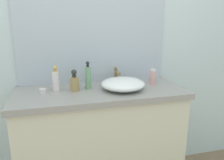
% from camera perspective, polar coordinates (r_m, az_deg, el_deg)
% --- Properties ---
extents(bathroom_wall_rear, '(6.00, 0.06, 2.60)m').
position_cam_1_polar(bathroom_wall_rear, '(1.90, -6.64, 10.86)').
color(bathroom_wall_rear, silver).
rests_on(bathroom_wall_rear, ground).
extents(vanity_counter, '(1.30, 0.53, 0.92)m').
position_cam_1_polar(vanity_counter, '(1.87, -2.80, -16.22)').
color(vanity_counter, beige).
rests_on(vanity_counter, ground).
extents(wall_mirror_panel, '(1.26, 0.01, 1.01)m').
position_cam_1_polar(wall_mirror_panel, '(1.86, -4.90, 14.81)').
color(wall_mirror_panel, '#B2BCC6').
rests_on(wall_mirror_panel, vanity_counter).
extents(sink_basin, '(0.34, 0.34, 0.09)m').
position_cam_1_polar(sink_basin, '(1.68, 2.86, -1.03)').
color(sink_basin, white).
rests_on(sink_basin, vanity_counter).
extents(faucet, '(0.03, 0.13, 0.14)m').
position_cam_1_polar(faucet, '(1.85, 1.20, 1.53)').
color(faucet, olive).
rests_on(faucet, vanity_counter).
extents(soap_dispenser, '(0.05, 0.05, 0.19)m').
position_cam_1_polar(soap_dispenser, '(1.70, -14.53, -0.05)').
color(soap_dispenser, white).
rests_on(soap_dispenser, vanity_counter).
extents(lotion_bottle, '(0.05, 0.05, 0.22)m').
position_cam_1_polar(lotion_bottle, '(1.70, -6.32, 0.82)').
color(lotion_bottle, '#73A477').
rests_on(lotion_bottle, vanity_counter).
extents(perfume_bottle, '(0.07, 0.07, 0.17)m').
position_cam_1_polar(perfume_bottle, '(1.67, -9.85, -0.60)').
color(perfume_bottle, '#A58854').
rests_on(perfume_bottle, vanity_counter).
extents(spray_can, '(0.05, 0.05, 0.13)m').
position_cam_1_polar(spray_can, '(1.85, 10.67, 0.74)').
color(spray_can, '#E2A29A').
rests_on(spray_can, vanity_counter).
extents(candle_jar, '(0.05, 0.05, 0.04)m').
position_cam_1_polar(candle_jar, '(1.67, -17.69, -2.77)').
color(candle_jar, silver).
rests_on(candle_jar, vanity_counter).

